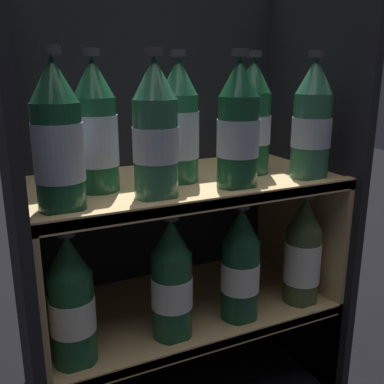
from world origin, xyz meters
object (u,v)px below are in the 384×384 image
object	(u,v)px
bottle_upper_front_2	(238,128)
bottle_lower_front_3	(303,254)
bottle_lower_front_0	(72,304)
bottle_upper_back_1	(179,125)
bottle_upper_front_1	(155,133)
bottle_lower_front_2	(240,267)
bottle_upper_back_2	(252,120)
bottle_lower_front_1	(172,282)
bottle_upper_front_3	(312,122)
bottle_upper_back_0	(96,131)
bottle_upper_front_0	(58,141)

from	to	relation	value
bottle_upper_front_2	bottle_lower_front_3	size ratio (longest dim) A/B	1.00
bottle_lower_front_0	bottle_upper_back_1	bearing A→B (deg)	19.65
bottle_upper_front_1	bottle_lower_front_2	size ratio (longest dim) A/B	1.00
bottle_upper_back_2	bottle_lower_front_2	xyz separation A→B (m)	(-0.07, -0.09, -0.30)
bottle_lower_front_0	bottle_lower_front_2	world-z (taller)	same
bottle_lower_front_1	bottle_lower_front_2	distance (m)	0.16
bottle_upper_front_1	bottle_upper_back_2	bearing A→B (deg)	19.11
bottle_upper_front_3	bottle_lower_front_0	xyz separation A→B (m)	(-0.52, 0.00, -0.30)
bottle_upper_back_2	bottle_upper_front_3	bearing A→B (deg)	-45.08
bottle_upper_back_0	bottle_lower_front_3	distance (m)	0.53
bottle_upper_back_0	bottle_upper_front_1	bearing A→B (deg)	-46.93
bottle_upper_front_2	bottle_lower_front_3	world-z (taller)	bottle_upper_front_2
bottle_upper_front_1	bottle_lower_front_3	size ratio (longest dim) A/B	1.00
bottle_upper_front_0	bottle_upper_back_0	world-z (taller)	same
bottle_lower_front_0	bottle_upper_back_0	bearing A→B (deg)	47.34
bottle_upper_back_0	bottle_upper_back_1	distance (m)	0.17
bottle_upper_front_0	bottle_lower_front_1	bearing A→B (deg)	-0.00
bottle_upper_front_0	bottle_lower_front_0	world-z (taller)	bottle_upper_front_0
bottle_upper_front_2	bottle_lower_front_1	world-z (taller)	bottle_upper_front_2
bottle_upper_front_3	bottle_upper_front_1	bearing A→B (deg)	180.00
bottle_lower_front_3	bottle_upper_front_1	bearing A→B (deg)	180.00
bottle_lower_front_2	bottle_lower_front_0	bearing A→B (deg)	-180.00
bottle_upper_front_1	bottle_lower_front_3	bearing A→B (deg)	0.00
bottle_upper_back_2	bottle_lower_front_1	xyz separation A→B (m)	(-0.23, -0.09, -0.30)
bottle_upper_front_2	bottle_lower_front_3	xyz separation A→B (m)	(0.18, 0.00, -0.30)
bottle_upper_back_2	bottle_lower_front_0	size ratio (longest dim) A/B	1.00
bottle_upper_back_2	bottle_upper_back_1	bearing A→B (deg)	180.00
bottle_upper_front_3	bottle_upper_back_1	distance (m)	0.28
bottle_lower_front_0	bottle_upper_front_1	bearing A→B (deg)	0.00
bottle_upper_front_0	bottle_upper_front_2	world-z (taller)	same
bottle_upper_front_0	bottle_lower_front_3	distance (m)	0.60
bottle_upper_front_3	bottle_upper_front_0	bearing A→B (deg)	180.00
bottle_upper_back_0	bottle_lower_front_3	xyz separation A→B (m)	(0.43, -0.09, -0.30)
bottle_upper_back_0	bottle_lower_front_3	size ratio (longest dim) A/B	1.00
bottle_upper_front_1	bottle_upper_back_1	xyz separation A→B (m)	(0.08, 0.09, -0.00)
bottle_upper_front_3	bottle_upper_back_2	size ratio (longest dim) A/B	1.00
bottle_upper_back_0	bottle_lower_front_0	size ratio (longest dim) A/B	1.00
bottle_lower_front_1	bottle_upper_front_3	bearing A→B (deg)	0.00
bottle_upper_back_0	bottle_lower_front_2	bearing A→B (deg)	-18.48
bottle_upper_back_2	bottle_lower_front_3	bearing A→B (deg)	-44.81
bottle_upper_front_2	bottle_lower_front_0	xyz separation A→B (m)	(-0.34, 0.00, -0.30)
bottle_upper_front_1	bottle_upper_back_0	bearing A→B (deg)	133.07
bottle_upper_front_0	bottle_upper_front_1	size ratio (longest dim) A/B	1.00
bottle_upper_front_1	bottle_upper_back_0	distance (m)	0.12
bottle_lower_front_0	bottle_upper_front_0	bearing A→B (deg)	180.00
bottle_lower_front_2	bottle_lower_front_3	distance (m)	0.17
bottle_upper_back_0	bottle_upper_back_1	size ratio (longest dim) A/B	1.00
bottle_upper_front_2	bottle_upper_back_1	xyz separation A→B (m)	(-0.08, 0.09, -0.00)
bottle_upper_front_3	bottle_upper_back_0	xyz separation A→B (m)	(-0.43, 0.09, -0.00)
bottle_upper_back_0	bottle_lower_front_1	distance (m)	0.33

